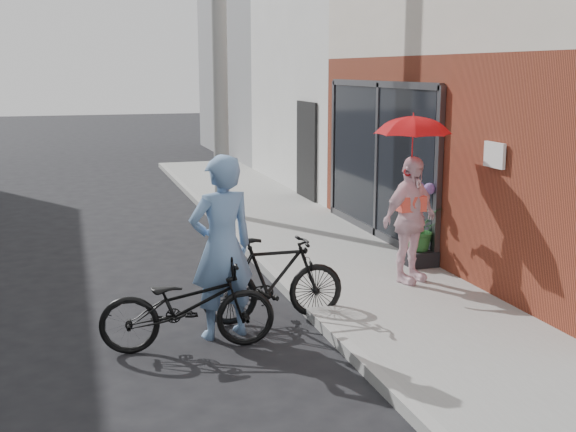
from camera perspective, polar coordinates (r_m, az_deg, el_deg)
name	(u,v)px	position (r m, az deg, el deg)	size (l,w,h in m)	color
ground	(238,336)	(7.86, -3.97, -9.45)	(80.00, 80.00, 0.00)	black
sidewalk	(351,267)	(10.26, 4.97, -4.06)	(2.20, 24.00, 0.12)	gray
curb	(272,274)	(9.90, -1.29, -4.60)	(0.12, 24.00, 0.12)	#9E9E99
plaster_building	(441,40)	(18.42, 11.97, 13.43)	(8.00, 6.00, 7.00)	white
east_building_far	(338,48)	(24.79, 3.96, 13.10)	(8.00, 8.00, 7.00)	gray
utility_pole	(219,30)	(13.45, -5.46, 14.42)	(0.28, 0.28, 7.00)	#9E9E99
officer	(222,247)	(7.59, -5.26, -2.48)	(0.71, 0.47, 1.96)	#6C91C1
bike_left	(188,305)	(7.42, -7.93, -7.02)	(0.62, 1.77, 0.93)	black
bike_right	(273,279)	(8.14, -1.16, -5.02)	(0.46, 1.64, 0.98)	black
kimono_woman	(410,220)	(9.29, 9.60, -0.30)	(0.95, 0.40, 1.62)	#F7CFDA
parasol	(413,125)	(9.12, 9.86, 7.13)	(0.90, 0.90, 0.79)	red
planter	(420,258)	(10.25, 10.35, -3.25)	(0.41, 0.41, 0.21)	black
potted_plant	(421,228)	(10.15, 10.44, -0.96)	(0.56, 0.49, 0.62)	#28642B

